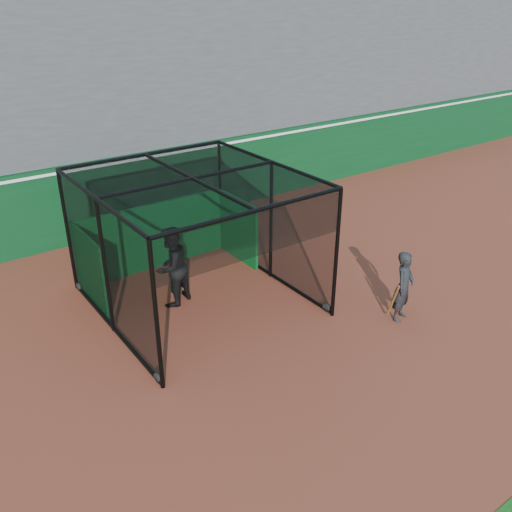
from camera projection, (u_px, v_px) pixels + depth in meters
ground at (266, 363)px, 11.53m from camera, size 120.00×120.00×0.00m
outfield_wall at (106, 196)px, 17.16m from camera, size 50.00×0.50×2.50m
grandstand at (52, 77)px, 18.51m from camera, size 50.00×7.85×8.95m
batting_cage at (195, 243)px, 13.14m from camera, size 4.68×5.09×3.26m
batter at (171, 267)px, 13.31m from camera, size 1.23×1.11×2.06m
on_deck_player at (403, 286)px, 12.74m from camera, size 0.75×0.62×1.75m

